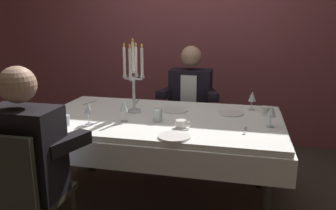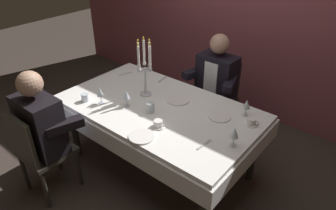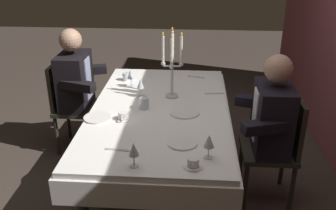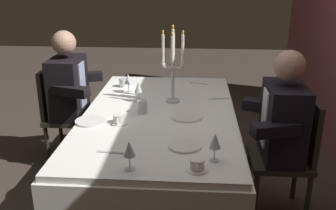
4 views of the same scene
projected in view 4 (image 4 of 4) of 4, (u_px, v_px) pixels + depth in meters
ground_plane at (160, 198)px, 3.05m from camera, size 12.00×12.00×0.00m
dining_table at (159, 127)px, 2.83m from camera, size 1.94×1.14×0.74m
candelabra at (173, 66)px, 2.92m from camera, size 0.19×0.19×0.61m
dinner_plate_0 at (185, 145)px, 2.26m from camera, size 0.21×0.21×0.01m
dinner_plate_1 at (91, 121)px, 2.62m from camera, size 0.21×0.21×0.01m
dinner_plate_2 at (187, 116)px, 2.71m from camera, size 0.24×0.24×0.01m
wine_glass_0 at (139, 88)px, 2.98m from camera, size 0.07×0.07×0.16m
wine_glass_1 at (215, 141)px, 2.06m from camera, size 0.07×0.07×0.16m
wine_glass_2 at (128, 79)px, 3.21m from camera, size 0.07×0.07×0.16m
wine_glass_3 at (129, 149)px, 1.97m from camera, size 0.07×0.07×0.16m
water_tumbler_0 at (142, 107)px, 2.77m from camera, size 0.07×0.07×0.09m
water_tumbler_1 at (123, 83)px, 3.38m from camera, size 0.07×0.07×0.08m
coffee_cup_0 at (197, 165)px, 2.00m from camera, size 0.13×0.12×0.06m
coffee_cup_1 at (119, 120)px, 2.59m from camera, size 0.13×0.12×0.06m
fork_0 at (219, 99)px, 3.08m from camera, size 0.04×0.17×0.01m
fork_1 at (199, 84)px, 3.47m from camera, size 0.06×0.17×0.01m
spoon_2 at (111, 152)px, 2.18m from camera, size 0.03×0.17×0.01m
seated_diner_0 at (67, 87)px, 3.41m from camera, size 0.63×0.48×1.24m
seated_diner_1 at (284, 122)px, 2.64m from camera, size 0.63×0.48×1.24m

